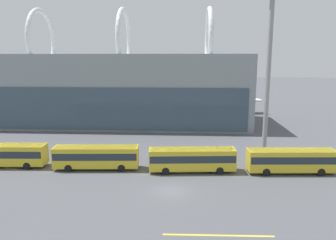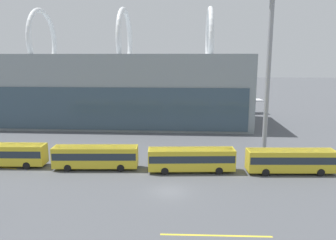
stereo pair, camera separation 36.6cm
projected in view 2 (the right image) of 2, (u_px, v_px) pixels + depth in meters
ground_plane at (169, 191)px, 37.99m from camera, size 440.00×440.00×0.00m
airliner_at_gate_far at (196, 98)px, 88.92m from camera, size 36.68×35.82×14.95m
shuttle_bus_0 at (4, 154)px, 46.35m from camera, size 11.70×3.05×3.18m
shuttle_bus_1 at (96, 156)px, 45.30m from camera, size 11.74×3.28×3.18m
shuttle_bus_2 at (191, 158)px, 44.15m from camera, size 11.77×3.46×3.18m
shuttle_bus_3 at (291, 160)px, 43.62m from camera, size 11.73×3.23×3.18m
floodlight_mast at (269, 54)px, 51.33m from camera, size 2.80×2.80×25.27m
lane_stripe_0 at (216, 236)px, 28.54m from camera, size 9.77×0.47×0.01m
lane_stripe_4 at (0, 167)px, 46.26m from camera, size 6.07×0.97×0.01m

